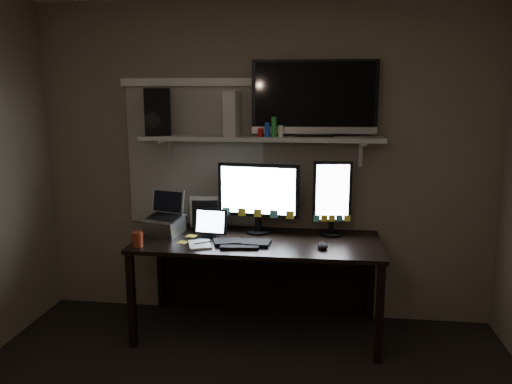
% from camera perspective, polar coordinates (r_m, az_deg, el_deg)
% --- Properties ---
extents(back_wall, '(3.60, 0.00, 3.60)m').
position_cam_1_polar(back_wall, '(3.95, 0.88, 3.29)').
color(back_wall, '#6A5D4C').
rests_on(back_wall, floor).
extents(window_blinds, '(1.10, 0.02, 1.10)m').
position_cam_1_polar(window_blinds, '(4.03, -6.96, 4.08)').
color(window_blinds, '#B0AD9E').
rests_on(window_blinds, back_wall).
extents(desk, '(1.80, 0.75, 0.73)m').
position_cam_1_polar(desk, '(3.86, 0.43, -7.51)').
color(desk, black).
rests_on(desk, floor).
extents(wall_shelf, '(1.80, 0.35, 0.03)m').
position_cam_1_polar(wall_shelf, '(3.75, 0.59, 6.19)').
color(wall_shelf, '#ADADA8').
rests_on(wall_shelf, back_wall).
extents(monitor_landscape, '(0.64, 0.14, 0.56)m').
position_cam_1_polar(monitor_landscape, '(3.83, 0.27, -0.64)').
color(monitor_landscape, black).
rests_on(monitor_landscape, desk).
extents(monitor_portrait, '(0.29, 0.09, 0.58)m').
position_cam_1_polar(monitor_portrait, '(3.79, 8.68, -0.71)').
color(monitor_portrait, black).
rests_on(monitor_portrait, desk).
extents(keyboard, '(0.43, 0.20, 0.03)m').
position_cam_1_polar(keyboard, '(3.59, -1.63, -5.80)').
color(keyboard, black).
rests_on(keyboard, desk).
extents(mouse, '(0.10, 0.13, 0.04)m').
position_cam_1_polar(mouse, '(3.52, 7.61, -6.12)').
color(mouse, black).
rests_on(mouse, desk).
extents(notepad, '(0.21, 0.25, 0.01)m').
position_cam_1_polar(notepad, '(3.59, -6.43, -5.98)').
color(notepad, silver).
rests_on(notepad, desk).
extents(tablet, '(0.27, 0.14, 0.22)m').
position_cam_1_polar(tablet, '(3.74, -5.19, -3.56)').
color(tablet, black).
rests_on(tablet, desk).
extents(file_sorter, '(0.21, 0.12, 0.26)m').
position_cam_1_polar(file_sorter, '(3.97, -5.81, -2.48)').
color(file_sorter, black).
rests_on(file_sorter, desk).
extents(laptop, '(0.34, 0.30, 0.32)m').
position_cam_1_polar(laptop, '(3.88, -10.45, -2.45)').
color(laptop, '#B3B3B8').
rests_on(laptop, desk).
extents(cup, '(0.09, 0.09, 0.11)m').
position_cam_1_polar(cup, '(3.62, -13.36, -5.29)').
color(cup, maroon).
rests_on(cup, desk).
extents(sticky_notes, '(0.35, 0.29, 0.00)m').
position_cam_1_polar(sticky_notes, '(3.73, -6.75, -5.42)').
color(sticky_notes, '#FFF845').
rests_on(sticky_notes, desk).
extents(tv, '(0.93, 0.22, 0.55)m').
position_cam_1_polar(tv, '(3.76, 6.70, 10.58)').
color(tv, black).
rests_on(tv, wall_shelf).
extents(game_console, '(0.09, 0.28, 0.33)m').
position_cam_1_polar(game_console, '(3.76, -2.69, 8.91)').
color(game_console, silver).
rests_on(game_console, wall_shelf).
extents(speaker, '(0.26, 0.28, 0.35)m').
position_cam_1_polar(speaker, '(3.92, -11.20, 8.98)').
color(speaker, black).
rests_on(speaker, wall_shelf).
extents(bottles, '(0.24, 0.07, 0.15)m').
position_cam_1_polar(bottles, '(3.67, 1.67, 7.49)').
color(bottles, '#A50F0C').
rests_on(bottles, wall_shelf).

